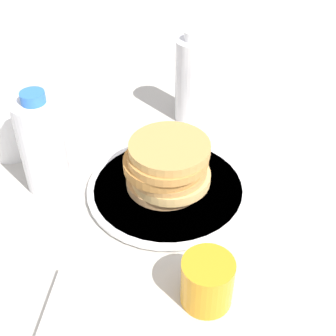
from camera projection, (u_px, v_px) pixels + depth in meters
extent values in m
plane|color=#BCB7AD|center=(175.00, 199.00, 0.81)|extent=(4.00, 4.00, 0.00)
cylinder|color=white|center=(168.00, 189.00, 0.82)|extent=(0.26, 0.26, 0.01)
cylinder|color=white|center=(168.00, 188.00, 0.82)|extent=(0.28, 0.28, 0.01)
cylinder|color=tan|center=(165.00, 181.00, 0.82)|extent=(0.14, 0.14, 0.02)
cylinder|color=#E1B76E|center=(171.00, 176.00, 0.80)|extent=(0.14, 0.14, 0.02)
cylinder|color=tan|center=(167.00, 169.00, 0.79)|extent=(0.14, 0.14, 0.01)
cylinder|color=#B77D3B|center=(163.00, 163.00, 0.79)|extent=(0.14, 0.14, 0.02)
cylinder|color=#C48843|center=(168.00, 157.00, 0.77)|extent=(0.14, 0.14, 0.01)
cylinder|color=tan|center=(170.00, 148.00, 0.77)|extent=(0.14, 0.14, 0.02)
cylinder|color=orange|center=(207.00, 282.00, 0.63)|extent=(0.07, 0.07, 0.07)
cylinder|color=white|center=(9.00, 128.00, 0.89)|extent=(0.10, 0.10, 0.10)
cylinder|color=white|center=(2.00, 100.00, 0.85)|extent=(0.05, 0.05, 0.03)
cylinder|color=white|center=(43.00, 146.00, 0.79)|extent=(0.08, 0.08, 0.17)
cylinder|color=blue|center=(33.00, 97.00, 0.73)|extent=(0.04, 0.04, 0.02)
cylinder|color=white|center=(191.00, 81.00, 0.95)|extent=(0.07, 0.07, 0.18)
cylinder|color=white|center=(193.00, 36.00, 0.89)|extent=(0.03, 0.03, 0.02)
cube|color=white|center=(85.00, 319.00, 0.62)|extent=(0.17, 0.15, 0.02)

